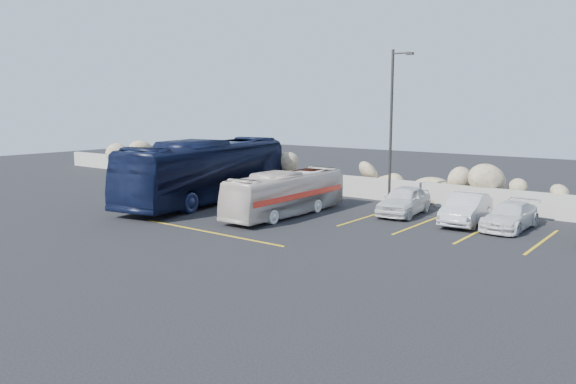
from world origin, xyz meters
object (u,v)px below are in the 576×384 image
Objects in this scene: car_a at (404,200)px; car_b at (466,209)px; tour_coach at (207,171)px; car_c at (510,216)px; lamppost at (392,125)px; vintage_bus at (286,193)px.

car_a is 3.18m from car_b.
car_c is at bearing 0.98° from tour_coach.
car_c is (5.08, -0.19, -0.13)m from car_a.
lamppost reaches higher than car_c.
lamppost is 10.31m from tour_coach.
vintage_bus is (-3.30, -4.39, -3.22)m from lamppost.
vintage_bus is 5.77m from car_a.
tour_coach is 13.84m from car_b.
car_b is at bearing -12.99° from lamppost.
car_b is (13.47, 2.98, -1.05)m from tour_coach.
car_b is 1.04× the size of car_c.
car_c is (1.91, 0.07, -0.10)m from car_b.
car_b is (4.31, -0.99, -3.62)m from lamppost.
car_a is (10.30, 3.24, -1.02)m from tour_coach.
car_b is 1.91m from car_c.
tour_coach reaches higher than car_b.
tour_coach reaches higher than car_a.
vintage_bus is 1.96× the size of car_c.
tour_coach is 15.72m from car_c.
lamppost reaches higher than tour_coach.
lamppost reaches higher than vintage_bus.
car_a is (4.44, 3.66, -0.37)m from vintage_bus.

